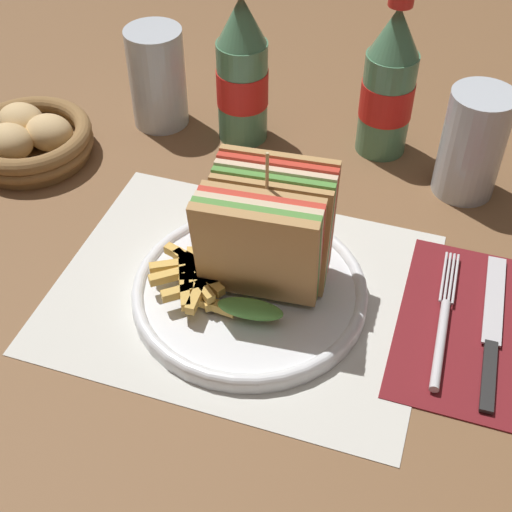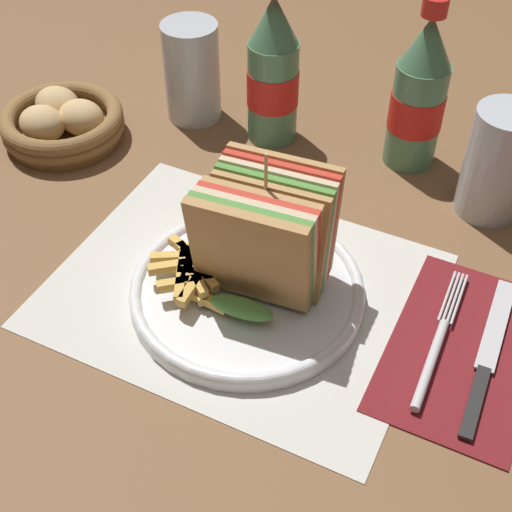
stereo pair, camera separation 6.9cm
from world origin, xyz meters
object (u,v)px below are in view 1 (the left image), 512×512
object	(u,v)px
bread_basket	(29,139)
glass_far	(158,83)
knife	(492,331)
club_sandwich	(266,235)
coke_bottle_far	(389,85)
glass_near	(471,150)
fork	(442,329)
coke_bottle_near	(242,73)
plate_main	(250,291)

from	to	relation	value
bread_basket	glass_far	bearing A→B (deg)	44.41
knife	glass_far	world-z (taller)	glass_far
knife	bread_basket	world-z (taller)	bread_basket
club_sandwich	coke_bottle_far	distance (m)	0.28
glass_near	fork	bearing A→B (deg)	-88.26
fork	coke_bottle_near	world-z (taller)	coke_bottle_near
knife	glass_near	bearing A→B (deg)	101.87
glass_near	glass_far	xyz separation A→B (m)	(-0.39, 0.02, 0.00)
coke_bottle_far	fork	bearing A→B (deg)	-67.93
glass_far	club_sandwich	bearing A→B (deg)	-48.22
club_sandwich	glass_far	world-z (taller)	club_sandwich
coke_bottle_near	club_sandwich	bearing A→B (deg)	-66.41
fork	glass_far	xyz separation A→B (m)	(-0.40, 0.25, 0.05)
glass_near	glass_far	distance (m)	0.39
plate_main	knife	xyz separation A→B (m)	(0.23, 0.03, -0.00)
coke_bottle_far	glass_far	size ratio (longest dim) A/B	1.62
plate_main	knife	size ratio (longest dim) A/B	1.17
club_sandwich	bread_basket	world-z (taller)	club_sandwich
plate_main	club_sandwich	size ratio (longest dim) A/B	1.53
club_sandwich	glass_near	bearing A→B (deg)	53.18
club_sandwich	glass_near	xyz separation A→B (m)	(0.17, 0.23, -0.02)
plate_main	club_sandwich	xyz separation A→B (m)	(0.01, 0.02, 0.06)
knife	glass_near	xyz separation A→B (m)	(-0.05, 0.21, 0.05)
fork	bread_basket	world-z (taller)	bread_basket
coke_bottle_near	plate_main	bearing A→B (deg)	-69.78
plate_main	bread_basket	distance (m)	0.36
knife	glass_far	size ratio (longest dim) A/B	1.57
coke_bottle_near	glass_far	xyz separation A→B (m)	(-0.11, -0.00, -0.03)
coke_bottle_far	bread_basket	xyz separation A→B (m)	(-0.40, -0.15, -0.06)
coke_bottle_near	bread_basket	size ratio (longest dim) A/B	1.35
plate_main	club_sandwich	bearing A→B (deg)	54.15
fork	knife	bearing A→B (deg)	16.42
coke_bottle_far	knife	bearing A→B (deg)	-59.14
glass_near	bread_basket	size ratio (longest dim) A/B	0.83
club_sandwich	fork	bearing A→B (deg)	-1.25
coke_bottle_far	bread_basket	world-z (taller)	coke_bottle_far
fork	coke_bottle_far	world-z (taller)	coke_bottle_far
plate_main	glass_far	xyz separation A→B (m)	(-0.21, 0.26, 0.05)
plate_main	fork	bearing A→B (deg)	3.60
club_sandwich	coke_bottle_near	size ratio (longest dim) A/B	0.74
fork	glass_near	distance (m)	0.23
coke_bottle_far	glass_near	world-z (taller)	coke_bottle_far
bread_basket	coke_bottle_far	bearing A→B (deg)	20.12
knife	glass_near	distance (m)	0.23
club_sandwich	bread_basket	size ratio (longest dim) A/B	0.99
coke_bottle_far	bread_basket	size ratio (longest dim) A/B	1.35
plate_main	coke_bottle_far	bearing A→B (deg)	75.84
plate_main	glass_near	world-z (taller)	glass_near
glass_far	bread_basket	size ratio (longest dim) A/B	0.83
club_sandwich	coke_bottle_far	size ratio (longest dim) A/B	0.74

